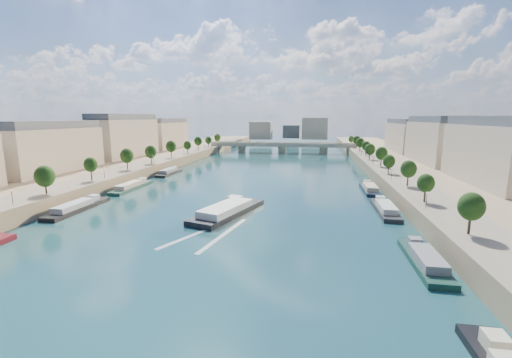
% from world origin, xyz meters
% --- Properties ---
extents(ground, '(700.00, 700.00, 0.00)m').
position_xyz_m(ground, '(0.00, 100.00, 0.00)').
color(ground, '#0B3234').
rests_on(ground, ground).
extents(quay_left, '(44.00, 520.00, 5.00)m').
position_xyz_m(quay_left, '(-72.00, 100.00, 2.50)').
color(quay_left, '#9E8460').
rests_on(quay_left, ground).
extents(quay_right, '(44.00, 520.00, 5.00)m').
position_xyz_m(quay_right, '(72.00, 100.00, 2.50)').
color(quay_right, '#9E8460').
rests_on(quay_right, ground).
extents(pave_left, '(14.00, 520.00, 0.10)m').
position_xyz_m(pave_left, '(-57.00, 100.00, 5.05)').
color(pave_left, gray).
rests_on(pave_left, quay_left).
extents(pave_right, '(14.00, 520.00, 0.10)m').
position_xyz_m(pave_right, '(57.00, 100.00, 5.05)').
color(pave_right, gray).
rests_on(pave_right, quay_right).
extents(trees_left, '(4.80, 268.80, 8.26)m').
position_xyz_m(trees_left, '(-55.00, 102.00, 10.48)').
color(trees_left, '#382B1E').
rests_on(trees_left, ground).
extents(trees_right, '(4.80, 268.80, 8.26)m').
position_xyz_m(trees_right, '(55.00, 110.00, 10.48)').
color(trees_right, '#382B1E').
rests_on(trees_right, ground).
extents(lamps_left, '(0.36, 200.36, 4.28)m').
position_xyz_m(lamps_left, '(-52.50, 90.00, 7.78)').
color(lamps_left, black).
rests_on(lamps_left, ground).
extents(lamps_right, '(0.36, 200.36, 4.28)m').
position_xyz_m(lamps_right, '(52.50, 105.00, 7.78)').
color(lamps_right, black).
rests_on(lamps_right, ground).
extents(buildings_left, '(16.00, 226.00, 23.20)m').
position_xyz_m(buildings_left, '(-85.00, 112.00, 16.45)').
color(buildings_left, '#C1AD94').
rests_on(buildings_left, ground).
extents(buildings_right, '(16.00, 226.00, 23.20)m').
position_xyz_m(buildings_right, '(85.00, 112.00, 16.45)').
color(buildings_right, '#C1AD94').
rests_on(buildings_right, ground).
extents(skyline, '(79.00, 42.00, 22.00)m').
position_xyz_m(skyline, '(3.19, 319.52, 14.66)').
color(skyline, '#C1AD94').
rests_on(skyline, ground).
extents(bridge, '(112.00, 12.00, 8.15)m').
position_xyz_m(bridge, '(0.00, 222.78, 5.08)').
color(bridge, '#C1B79E').
rests_on(bridge, ground).
extents(tour_barge, '(17.15, 30.89, 4.03)m').
position_xyz_m(tour_barge, '(0.25, 47.93, 1.16)').
color(tour_barge, black).
rests_on(tour_barge, ground).
extents(wake, '(15.41, 25.77, 0.04)m').
position_xyz_m(wake, '(0.25, 31.38, 0.02)').
color(wake, silver).
rests_on(wake, ground).
extents(moored_barges_left, '(5.00, 156.16, 3.60)m').
position_xyz_m(moored_barges_left, '(-45.50, 43.41, 0.84)').
color(moored_barges_left, '#191E39').
rests_on(moored_barges_left, ground).
extents(moored_barges_right, '(5.00, 121.61, 3.60)m').
position_xyz_m(moored_barges_right, '(45.50, 38.40, 0.84)').
color(moored_barges_right, black).
rests_on(moored_barges_right, ground).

